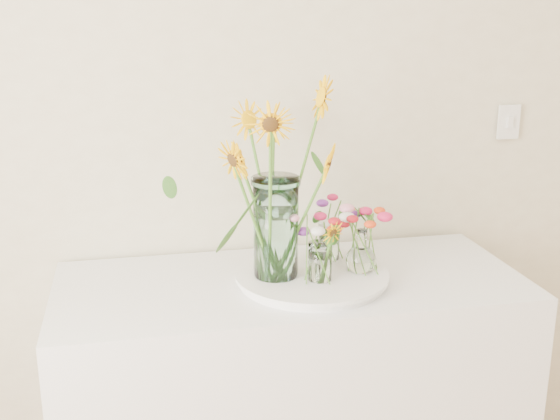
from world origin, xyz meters
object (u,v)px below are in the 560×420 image
object	(u,v)px
mason_jar	(276,228)
small_vase_a	(320,262)
small_vase_c	(329,243)
small_vase_b	(361,251)
counter	(291,411)
tray	(312,279)

from	to	relation	value
mason_jar	small_vase_a	xyz separation A→B (m)	(0.12, -0.06, -0.09)
small_vase_c	mason_jar	bearing A→B (deg)	-151.20
small_vase_a	small_vase_c	world-z (taller)	small_vase_a
mason_jar	small_vase_b	bearing A→B (deg)	-3.46
counter	tray	distance (m)	0.47
mason_jar	small_vase_b	size ratio (longest dim) A/B	2.28
tray	small_vase_c	size ratio (longest dim) A/B	3.83
counter	tray	size ratio (longest dim) A/B	3.25
small_vase_b	counter	bearing A→B (deg)	167.30
counter	small_vase_b	world-z (taller)	small_vase_b
counter	small_vase_c	xyz separation A→B (m)	(0.14, 0.08, 0.53)
small_vase_a	small_vase_c	size ratio (longest dim) A/B	1.04
tray	mason_jar	world-z (taller)	mason_jar
small_vase_a	small_vase_b	xyz separation A→B (m)	(0.14, 0.05, 0.01)
counter	small_vase_c	size ratio (longest dim) A/B	12.44
counter	small_vase_b	distance (m)	0.58
counter	mason_jar	bearing A→B (deg)	-150.72
tray	small_vase_a	size ratio (longest dim) A/B	3.67
small_vase_a	small_vase_b	bearing A→B (deg)	18.20
mason_jar	small_vase_c	xyz separation A→B (m)	(0.19, 0.11, -0.10)
tray	mason_jar	distance (m)	0.20
counter	mason_jar	size ratio (longest dim) A/B	4.61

